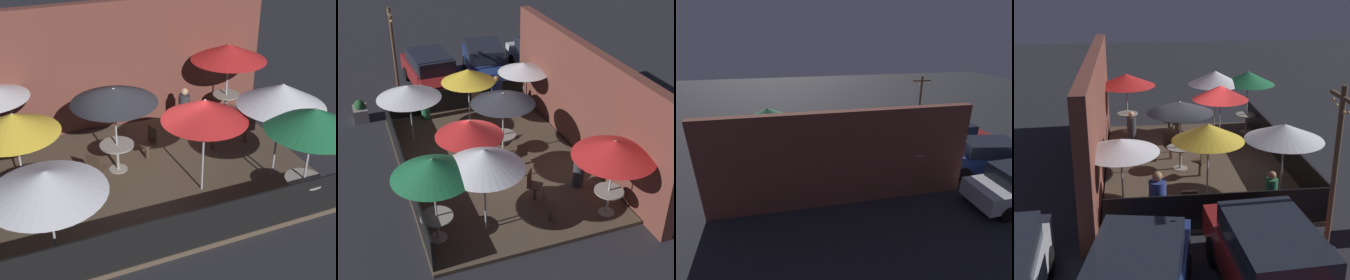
# 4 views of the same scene
# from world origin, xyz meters

# --- Properties ---
(ground_plane) EXTENTS (60.00, 60.00, 0.00)m
(ground_plane) POSITION_xyz_m (0.00, 0.00, 0.00)
(ground_plane) COLOR #26262B
(patio_deck) EXTENTS (8.57, 5.83, 0.12)m
(patio_deck) POSITION_xyz_m (0.00, 0.00, 0.06)
(patio_deck) COLOR brown
(patio_deck) RESTS_ON ground_plane
(building_wall) EXTENTS (10.17, 0.36, 3.80)m
(building_wall) POSITION_xyz_m (0.00, 3.15, 1.90)
(building_wall) COLOR brown
(building_wall) RESTS_ON ground_plane
(fence_front) EXTENTS (8.37, 0.05, 0.95)m
(fence_front) POSITION_xyz_m (0.00, -2.87, 0.59)
(fence_front) COLOR black
(fence_front) RESTS_ON patio_deck
(fence_side_left) EXTENTS (0.05, 5.63, 0.95)m
(fence_side_left) POSITION_xyz_m (-4.24, 0.00, 0.59)
(fence_side_left) COLOR black
(fence_side_left) RESTS_ON patio_deck
(patio_umbrella_0) EXTENTS (2.25, 2.25, 2.34)m
(patio_umbrella_0) POSITION_xyz_m (3.61, 2.18, 2.22)
(patio_umbrella_0) COLOR #B2B2B7
(patio_umbrella_0) RESTS_ON patio_deck
(patio_umbrella_1) EXTENTS (2.05, 2.05, 2.44)m
(patio_umbrella_1) POSITION_xyz_m (3.02, -2.50, 2.32)
(patio_umbrella_1) COLOR #B2B2B7
(patio_umbrella_1) RESTS_ON patio_deck
(patio_umbrella_2) EXTENTS (2.10, 2.10, 2.25)m
(patio_umbrella_2) POSITION_xyz_m (-0.39, 0.53, 2.19)
(patio_umbrella_2) COLOR #B2B2B7
(patio_umbrella_2) RESTS_ON patio_deck
(patio_umbrella_3) EXTENTS (2.22, 2.22, 2.07)m
(patio_umbrella_3) POSITION_xyz_m (-2.46, -2.15, 1.96)
(patio_umbrella_3) COLOR #B2B2B7
(patio_umbrella_3) RESTS_ON patio_deck
(patio_umbrella_4) EXTENTS (2.08, 2.08, 2.48)m
(patio_umbrella_4) POSITION_xyz_m (3.11, -1.22, 2.33)
(patio_umbrella_4) COLOR #B2B2B7
(patio_umbrella_4) RESTS_ON patio_deck
(patio_umbrella_5) EXTENTS (2.00, 2.00, 2.05)m
(patio_umbrella_5) POSITION_xyz_m (-3.12, 2.36, 1.99)
(patio_umbrella_5) COLOR #B2B2B7
(patio_umbrella_5) RESTS_ON patio_deck
(patio_umbrella_6) EXTENTS (1.97, 1.97, 2.35)m
(patio_umbrella_6) POSITION_xyz_m (1.22, -1.06, 2.22)
(patio_umbrella_6) COLOR #B2B2B7
(patio_umbrella_6) RESTS_ON patio_deck
(patio_umbrella_7) EXTENTS (1.96, 1.96, 2.25)m
(patio_umbrella_7) POSITION_xyz_m (-2.74, 0.05, 2.13)
(patio_umbrella_7) COLOR #B2B2B7
(patio_umbrella_7) RESTS_ON patio_deck
(dining_table_0) EXTENTS (0.81, 0.81, 0.77)m
(dining_table_0) POSITION_xyz_m (3.61, 2.18, 0.72)
(dining_table_0) COLOR #9E998E
(dining_table_0) RESTS_ON patio_deck
(dining_table_1) EXTENTS (0.86, 0.86, 0.73)m
(dining_table_1) POSITION_xyz_m (3.02, -2.50, 0.70)
(dining_table_1) COLOR #9E998E
(dining_table_1) RESTS_ON patio_deck
(dining_table_2) EXTENTS (0.87, 0.87, 0.74)m
(dining_table_2) POSITION_xyz_m (-0.39, 0.53, 0.71)
(dining_table_2) COLOR #9E998E
(dining_table_2) RESTS_ON patio_deck
(patio_chair_0) EXTENTS (0.56, 0.56, 0.92)m
(patio_chair_0) POSITION_xyz_m (2.27, 0.49, 0.62)
(patio_chair_0) COLOR #4C3828
(patio_chair_0) RESTS_ON patio_deck
(patio_chair_1) EXTENTS (0.49, 0.49, 0.90)m
(patio_chair_1) POSITION_xyz_m (0.55, 0.78, 0.61)
(patio_chair_1) COLOR #4C3828
(patio_chair_1) RESTS_ON patio_deck
(patio_chair_2) EXTENTS (0.46, 0.46, 0.92)m
(patio_chair_2) POSITION_xyz_m (3.35, 0.49, 0.62)
(patio_chair_2) COLOR #4C3828
(patio_chair_2) RESTS_ON patio_deck
(patio_chair_3) EXTENTS (0.42, 0.42, 0.93)m
(patio_chair_3) POSITION_xyz_m (-3.87, 0.70, 0.63)
(patio_chair_3) COLOR #4C3828
(patio_chair_3) RESTS_ON patio_deck
(patio_chair_4) EXTENTS (0.56, 0.56, 0.96)m
(patio_chair_4) POSITION_xyz_m (-1.08, -0.07, 0.65)
(patio_chair_4) COLOR #4C3828
(patio_chair_4) RESTS_ON patio_deck
(patron_0) EXTENTS (0.48, 0.48, 1.25)m
(patron_0) POSITION_xyz_m (2.14, 2.05, 0.69)
(patron_0) COLOR #333338
(patron_0) RESTS_ON patio_deck
(patron_1) EXTENTS (0.47, 0.47, 1.40)m
(patron_1) POSITION_xyz_m (-3.79, 1.48, 0.74)
(patron_1) COLOR navy
(patron_1) RESTS_ON patio_deck
(patron_2) EXTENTS (0.38, 0.38, 1.31)m
(patron_2) POSITION_xyz_m (-3.89, -1.41, 0.72)
(patron_2) COLOR #236642
(patron_2) RESTS_ON patio_deck
(planter_box) EXTENTS (0.78, 0.54, 0.83)m
(planter_box) POSITION_xyz_m (-4.88, -3.77, 0.36)
(planter_box) COLOR gray
(planter_box) RESTS_ON ground_plane
(light_post) EXTENTS (1.10, 0.12, 4.05)m
(light_post) POSITION_xyz_m (-5.78, -2.12, 2.26)
(light_post) COLOR brown
(light_post) RESTS_ON ground_plane
(parked_car_0) EXTENTS (4.68, 2.01, 1.62)m
(parked_car_0) POSITION_xyz_m (-6.93, -0.51, 0.85)
(parked_car_0) COLOR maroon
(parked_car_0) RESTS_ON ground_plane
(parked_car_1) EXTENTS (4.61, 2.47, 1.62)m
(parked_car_1) POSITION_xyz_m (-7.33, 2.09, 0.85)
(parked_car_1) COLOR navy
(parked_car_1) RESTS_ON ground_plane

